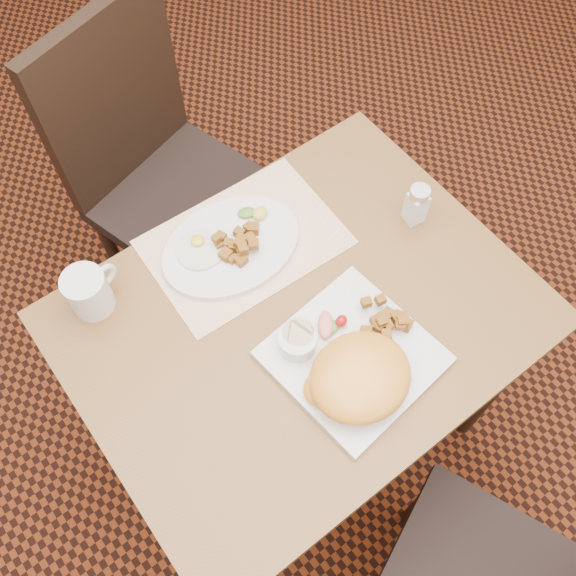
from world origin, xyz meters
The scene contains 15 objects.
ground centered at (0.00, 0.00, 0.00)m, with size 8.00×8.00×0.00m, color black.
table centered at (0.00, 0.00, 0.64)m, with size 0.90×0.70×0.75m.
chair_far centered at (0.03, 0.67, 0.54)m, with size 0.52×0.53×0.97m.
placemat centered at (0.01, 0.21, 0.75)m, with size 0.40×0.28×0.00m, color white.
plate_square centered at (0.02, -0.13, 0.76)m, with size 0.28×0.28×0.02m, color silver.
plate_oval centered at (-0.02, 0.21, 0.76)m, with size 0.30×0.23×0.02m, color silver, non-canonical shape.
hollandaise_mound centered at (-0.01, -0.18, 0.80)m, with size 0.20×0.17×0.07m.
ramekin centered at (-0.05, -0.05, 0.79)m, with size 0.08×0.08×0.04m.
garnish_sq centered at (0.03, -0.06, 0.78)m, with size 0.07×0.07×0.03m.
fried_egg centered at (-0.08, 0.24, 0.77)m, with size 0.10×0.10×0.02m.
garnish_ov centered at (0.06, 0.24, 0.78)m, with size 0.07×0.06×0.02m.
salt_shaker centered at (0.34, 0.04, 0.80)m, with size 0.05×0.05×0.10m.
coffee_mug centered at (-0.31, 0.27, 0.80)m, with size 0.12×0.09×0.10m.
home_fries_sq centered at (0.11, -0.12, 0.78)m, with size 0.10×0.11×0.04m.
home_fries_ov centered at (-0.01, 0.20, 0.78)m, with size 0.11×0.10×0.04m.
Camera 1 is at (-0.36, -0.43, 1.90)m, focal length 40.00 mm.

